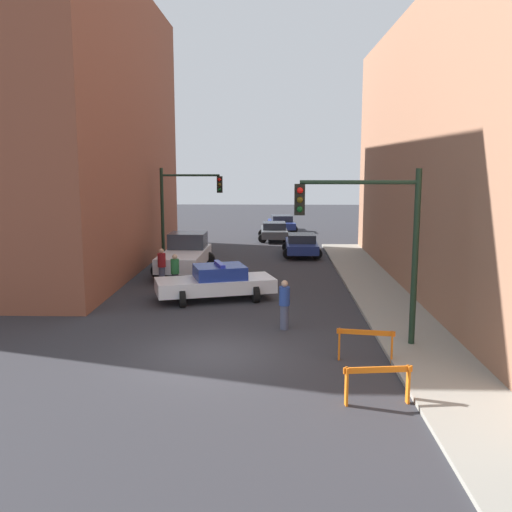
# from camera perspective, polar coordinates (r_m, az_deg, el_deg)

# --- Properties ---
(ground_plane) EXTENTS (120.00, 120.00, 0.00)m
(ground_plane) POSITION_cam_1_polar(r_m,az_deg,el_deg) (16.74, -4.38, -9.81)
(ground_plane) COLOR #2D2D33
(sidewalk_right) EXTENTS (2.40, 44.00, 0.12)m
(sidewalk_right) POSITION_cam_1_polar(r_m,az_deg,el_deg) (17.22, 16.90, -9.43)
(sidewalk_right) COLOR gray
(sidewalk_right) RESTS_ON ground_plane
(building_corner_left) EXTENTS (14.00, 20.00, 14.40)m
(building_corner_left) POSITION_cam_1_polar(r_m,az_deg,el_deg) (32.79, -23.55, 11.56)
(building_corner_left) COLOR brown
(building_corner_left) RESTS_ON ground_plane
(traffic_light_near) EXTENTS (3.64, 0.35, 5.20)m
(traffic_light_near) POSITION_cam_1_polar(r_m,az_deg,el_deg) (16.96, 11.90, 2.53)
(traffic_light_near) COLOR black
(traffic_light_near) RESTS_ON sidewalk_right
(traffic_light_far) EXTENTS (3.44, 0.35, 5.20)m
(traffic_light_far) POSITION_cam_1_polar(r_m,az_deg,el_deg) (31.80, -7.43, 5.48)
(traffic_light_far) COLOR black
(traffic_light_far) RESTS_ON ground_plane
(police_car) EXTENTS (5.03, 3.16, 1.52)m
(police_car) POSITION_cam_1_polar(r_m,az_deg,el_deg) (23.03, -3.99, -2.62)
(police_car) COLOR white
(police_car) RESTS_ON ground_plane
(white_truck) EXTENTS (2.72, 5.44, 1.90)m
(white_truck) POSITION_cam_1_polar(r_m,az_deg,el_deg) (29.07, -7.07, 0.19)
(white_truck) COLOR silver
(white_truck) RESTS_ON ground_plane
(parked_car_near) EXTENTS (2.28, 4.30, 1.31)m
(parked_car_near) POSITION_cam_1_polar(r_m,az_deg,el_deg) (34.06, 4.57, 1.17)
(parked_car_near) COLOR navy
(parked_car_near) RESTS_ON ground_plane
(parked_car_mid) EXTENTS (2.35, 4.34, 1.31)m
(parked_car_mid) POSITION_cam_1_polar(r_m,az_deg,el_deg) (40.71, 1.82, 2.53)
(parked_car_mid) COLOR #474C51
(parked_car_mid) RESTS_ON ground_plane
(parked_car_far) EXTENTS (2.54, 4.45, 1.31)m
(parked_car_far) POSITION_cam_1_polar(r_m,az_deg,el_deg) (46.13, 2.57, 3.32)
(parked_car_far) COLOR navy
(parked_car_far) RESTS_ON ground_plane
(pedestrian_crossing) EXTENTS (0.50, 0.50, 1.66)m
(pedestrian_crossing) POSITION_cam_1_polar(r_m,az_deg,el_deg) (24.47, -8.10, -1.66)
(pedestrian_crossing) COLOR black
(pedestrian_crossing) RESTS_ON ground_plane
(pedestrian_corner) EXTENTS (0.50, 0.50, 1.66)m
(pedestrian_corner) POSITION_cam_1_polar(r_m,az_deg,el_deg) (26.13, -9.41, -0.99)
(pedestrian_corner) COLOR #474C66
(pedestrian_corner) RESTS_ON ground_plane
(pedestrian_sidewalk) EXTENTS (0.38, 0.38, 1.66)m
(pedestrian_sidewalk) POSITION_cam_1_polar(r_m,az_deg,el_deg) (18.92, 2.86, -4.81)
(pedestrian_sidewalk) COLOR #474C66
(pedestrian_sidewalk) RESTS_ON ground_plane
(barrier_front) EXTENTS (1.59, 0.34, 0.90)m
(barrier_front) POSITION_cam_1_polar(r_m,az_deg,el_deg) (13.55, 12.07, -11.90)
(barrier_front) COLOR orange
(barrier_front) RESTS_ON ground_plane
(barrier_mid) EXTENTS (1.59, 0.39, 0.90)m
(barrier_mid) POSITION_cam_1_polar(r_m,az_deg,el_deg) (16.27, 10.90, -8.23)
(barrier_mid) COLOR orange
(barrier_mid) RESTS_ON ground_plane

